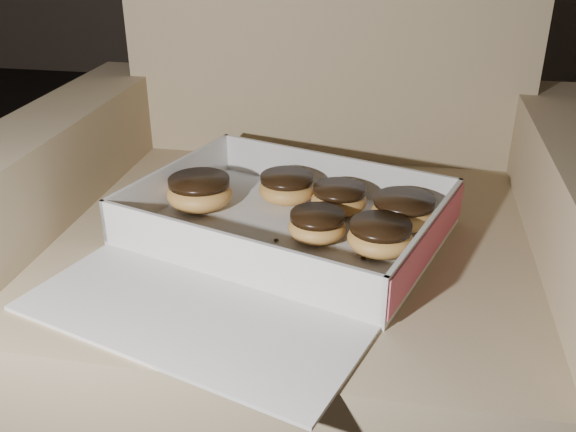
% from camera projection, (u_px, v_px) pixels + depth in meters
% --- Properties ---
extents(armchair, '(0.89, 0.75, 0.93)m').
position_uv_depth(armchair, '(303.00, 276.00, 1.04)').
color(armchair, '#8F7A5B').
rests_on(armchair, floor).
extents(bakery_box, '(0.53, 0.58, 0.07)m').
position_uv_depth(bakery_box, '(275.00, 238.00, 0.87)').
color(bakery_box, silver).
rests_on(bakery_box, armchair).
extents(donut_a, '(0.08, 0.08, 0.04)m').
position_uv_depth(donut_a, '(317.00, 225.00, 0.87)').
color(donut_a, '#E4994F').
rests_on(donut_a, bakery_box).
extents(donut_b, '(0.08, 0.08, 0.04)m').
position_uv_depth(donut_b, '(339.00, 199.00, 0.95)').
color(donut_b, '#E4994F').
rests_on(donut_b, bakery_box).
extents(donut_c, '(0.09, 0.09, 0.04)m').
position_uv_depth(donut_c, '(380.00, 237.00, 0.84)').
color(donut_c, '#E4994F').
rests_on(donut_c, bakery_box).
extents(donut_d, '(0.09, 0.09, 0.05)m').
position_uv_depth(donut_d, '(403.00, 212.00, 0.90)').
color(donut_d, '#E4994F').
rests_on(donut_d, bakery_box).
extents(donut_e, '(0.09, 0.09, 0.04)m').
position_uv_depth(donut_e, '(287.00, 187.00, 0.98)').
color(donut_e, '#E4994F').
rests_on(donut_e, bakery_box).
extents(donut_f, '(0.10, 0.10, 0.05)m').
position_uv_depth(donut_f, '(200.00, 192.00, 0.96)').
color(donut_f, '#E4994F').
rests_on(donut_f, bakery_box).
extents(crumb_a, '(0.01, 0.01, 0.00)m').
position_uv_depth(crumb_a, '(188.00, 239.00, 0.88)').
color(crumb_a, black).
rests_on(crumb_a, bakery_box).
extents(crumb_b, '(0.01, 0.01, 0.00)m').
position_uv_depth(crumb_b, '(190.00, 235.00, 0.89)').
color(crumb_b, black).
rests_on(crumb_b, bakery_box).
extents(crumb_c, '(0.01, 0.01, 0.00)m').
position_uv_depth(crumb_c, '(363.00, 258.00, 0.83)').
color(crumb_c, black).
rests_on(crumb_c, bakery_box).
extents(crumb_d, '(0.01, 0.01, 0.00)m').
position_uv_depth(crumb_d, '(276.00, 240.00, 0.88)').
color(crumb_d, black).
rests_on(crumb_d, bakery_box).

